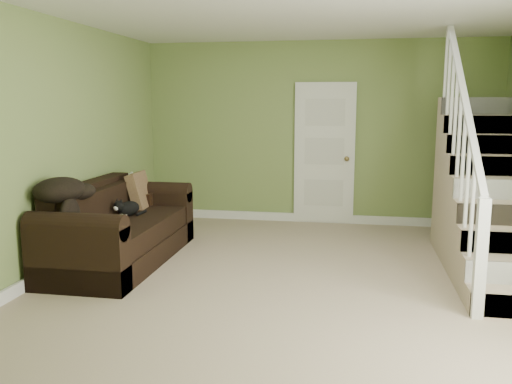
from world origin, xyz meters
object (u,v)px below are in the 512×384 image
at_px(side_table, 139,214).
at_px(banana, 110,228).
at_px(sofa, 118,232).
at_px(cat, 128,209).

xyz_separation_m(side_table, banana, (0.31, -1.50, 0.18)).
xyz_separation_m(sofa, banana, (0.13, -0.47, 0.16)).
height_order(sofa, banana, sofa).
bearing_deg(cat, sofa, -85.31).
distance_m(side_table, cat, 0.90).
bearing_deg(banana, sofa, 80.18).
bearing_deg(sofa, banana, -74.16).
bearing_deg(sofa, side_table, 99.72).
bearing_deg(side_table, banana, -78.31).
height_order(side_table, cat, side_table).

